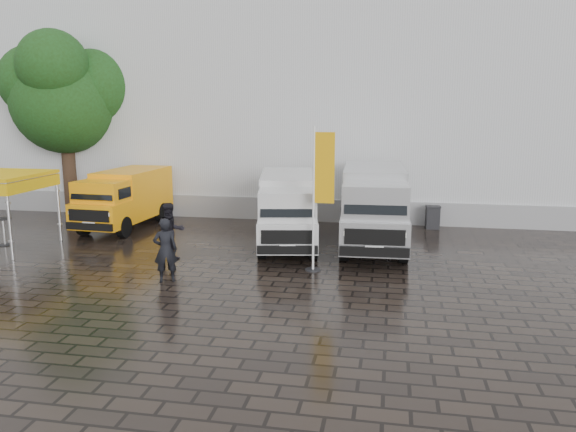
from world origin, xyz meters
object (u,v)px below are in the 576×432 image
flagpole (320,193)px  wheelie_bin (433,217)px  van_white (288,211)px  van_silver (374,208)px  person_front (165,250)px  cocktail_table (4,232)px  van_yellow (124,200)px  person_tent (171,232)px

flagpole → wheelie_bin: 8.25m
wheelie_bin → van_white: bearing=-147.7°
van_white → van_silver: 3.14m
person_front → cocktail_table: bearing=-44.9°
van_yellow → van_white: bearing=-9.9°
person_front → person_tent: bearing=-94.7°
van_white → person_front: bearing=-128.9°
wheelie_bin → person_front: person_front is taller
van_white → cocktail_table: (-10.30, -1.95, -0.77)m
van_silver → cocktail_table: van_silver is taller
van_white → person_tent: van_white is taller
van_yellow → wheelie_bin: (12.76, 2.23, -0.71)m
van_silver → person_front: bearing=-140.0°
van_yellow → van_silver: (10.41, -1.30, 0.23)m
van_silver → person_tent: bearing=-157.4°
cocktail_table → flagpole: bearing=-5.4°
flagpole → person_tent: (-5.01, 0.35, -1.50)m
van_yellow → van_white: size_ratio=0.87×
van_white → van_yellow: bearing=156.5°
van_silver → flagpole: size_ratio=1.47×
van_silver → flagpole: (-1.54, -3.46, 1.05)m
van_white → wheelie_bin: (5.46, 3.93, -0.80)m
wheelie_bin → person_tent: size_ratio=0.50×
person_front → person_tent: (-0.76, 2.26, 0.02)m
van_white → cocktail_table: van_white is taller
person_tent → person_front: bearing=-113.3°
van_white → flagpole: (1.56, -3.06, 1.19)m
van_yellow → van_silver: van_silver is taller
van_white → person_front: (-2.69, -4.97, -0.33)m
van_yellow → person_front: 8.11m
van_yellow → flagpole: bearing=-25.0°
van_yellow → flagpole: flagpole is taller
van_yellow → flagpole: 10.15m
van_yellow → wheelie_bin: 12.98m
van_white → wheelie_bin: 6.77m
person_front → wheelie_bin: bearing=-155.7°
cocktail_table → wheelie_bin: size_ratio=1.05×
van_yellow → person_tent: size_ratio=2.67×
flagpole → van_yellow: bearing=151.8°
wheelie_bin → cocktail_table: bearing=-163.0°
flagpole → person_front: bearing=-155.9°
person_tent → van_white: bearing=-3.7°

